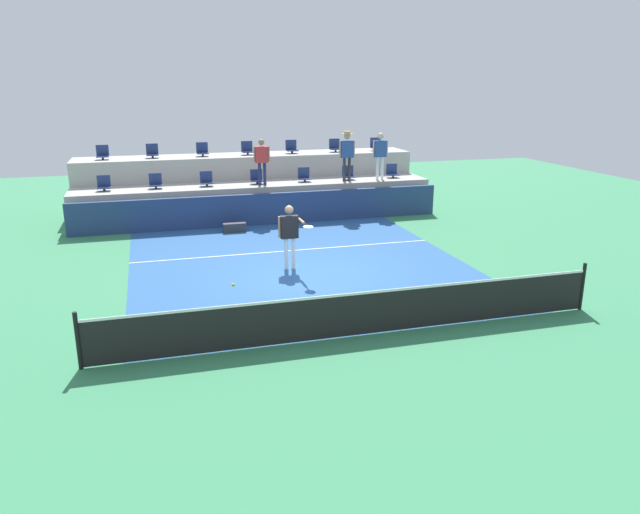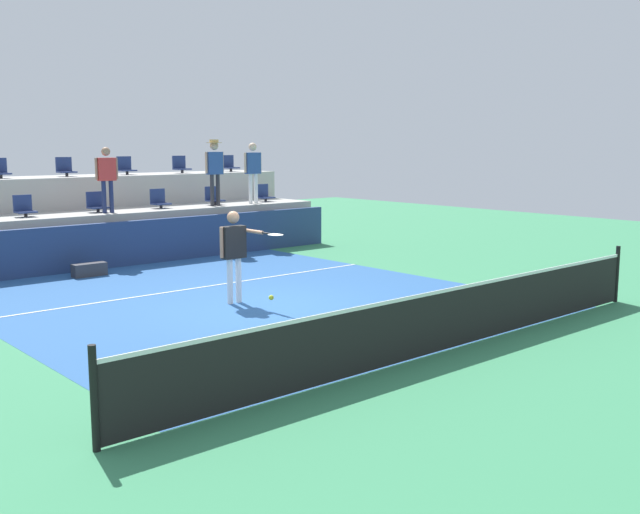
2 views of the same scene
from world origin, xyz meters
The scene contains 27 objects.
ground_plane centered at (0.00, 0.00, 0.00)m, with size 40.00×40.00×0.00m, color #388456.
court_inner_paint centered at (0.00, 1.00, 0.00)m, with size 9.00×10.00×0.01m, color #285693.
court_service_line centered at (0.00, 2.40, 0.01)m, with size 9.00×0.06×0.00m, color white.
tennis_net centered at (0.00, -4.00, 0.50)m, with size 10.48×0.08×1.07m.
sponsor_backboard centered at (0.00, 6.00, 0.55)m, with size 13.00×0.16×1.10m, color navy.
seating_tier_lower centered at (0.00, 7.30, 0.62)m, with size 13.00×1.80×1.25m, color #ADAAA3.
seating_tier_upper centered at (0.00, 9.10, 1.05)m, with size 13.00×1.80×2.10m, color #ADAAA3.
stadium_chair_lower_far_left centered at (-5.28, 7.23, 1.46)m, with size 0.44×0.40×0.52m.
stadium_chair_lower_left centered at (-3.57, 7.23, 1.46)m, with size 0.44×0.40×0.52m.
stadium_chair_lower_mid_left centered at (-1.81, 7.23, 1.46)m, with size 0.44×0.40×0.52m.
stadium_chair_lower_center centered at (0.01, 7.23, 1.46)m, with size 0.44×0.40×0.52m.
stadium_chair_lower_mid_right centered at (1.80, 7.23, 1.46)m, with size 0.44×0.40×0.52m.
stadium_chair_lower_right centered at (3.54, 7.23, 1.46)m, with size 0.44×0.40×0.52m.
stadium_chair_lower_far_right centered at (5.35, 7.23, 1.46)m, with size 0.44×0.40×0.52m.
stadium_chair_upper_far_left centered at (-5.34, 9.03, 2.31)m, with size 0.44×0.40×0.52m.
stadium_chair_upper_left centered at (-3.58, 9.03, 2.31)m, with size 0.44×0.40×0.52m.
stadium_chair_upper_mid_left centered at (-1.74, 9.03, 2.31)m, with size 0.44×0.40×0.52m.
stadium_chair_upper_center centered at (-0.01, 9.03, 2.31)m, with size 0.44×0.40×0.52m.
stadium_chair_upper_mid_right centered at (1.76, 9.03, 2.31)m, with size 0.44×0.40×0.52m.
stadium_chair_upper_right centered at (3.56, 9.03, 2.31)m, with size 0.44×0.40×0.52m.
stadium_chair_upper_far_right centered at (5.34, 9.03, 2.31)m, with size 0.44×0.40×0.52m.
tennis_player centered at (-0.30, 0.65, 1.07)m, with size 0.71×1.20×1.74m.
spectator_leaning_on_rail centered at (0.14, 6.85, 2.24)m, with size 0.58×0.24×1.64m.
spectator_with_hat centered at (3.35, 6.85, 2.40)m, with size 0.62×0.45×1.84m.
spectator_in_white centered at (4.67, 6.85, 2.32)m, with size 0.61×0.23×1.76m.
tennis_ball centered at (-2.35, -3.10, 0.99)m, with size 0.07×0.07×0.07m.
equipment_bag centered at (-1.15, 5.21, 0.15)m, with size 0.76×0.28×0.30m, color #333338.
Camera 1 is at (-3.79, -14.40, 4.90)m, focal length 33.72 mm.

